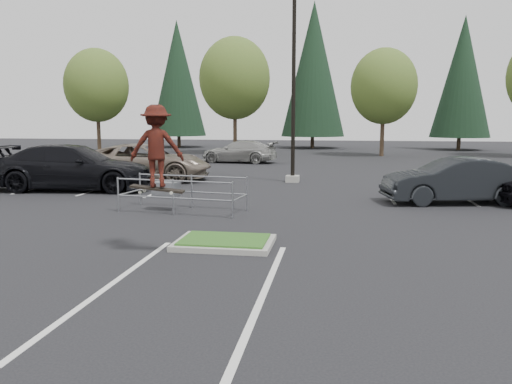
# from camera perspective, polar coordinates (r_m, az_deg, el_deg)

# --- Properties ---
(ground) EXTENTS (120.00, 120.00, 0.00)m
(ground) POSITION_cam_1_polar(r_m,az_deg,el_deg) (11.52, -3.61, -6.10)
(ground) COLOR black
(ground) RESTS_ON ground
(grass_median) EXTENTS (2.20, 1.60, 0.16)m
(grass_median) POSITION_cam_1_polar(r_m,az_deg,el_deg) (11.50, -3.61, -5.72)
(grass_median) COLOR #A09F95
(grass_median) RESTS_ON ground
(stall_lines) EXTENTS (22.62, 17.60, 0.01)m
(stall_lines) POSITION_cam_1_polar(r_m,az_deg,el_deg) (17.57, -3.57, -1.10)
(stall_lines) COLOR silver
(stall_lines) RESTS_ON ground
(light_pole) EXTENTS (0.70, 0.60, 10.12)m
(light_pole) POSITION_cam_1_polar(r_m,az_deg,el_deg) (23.03, 4.32, 12.48)
(light_pole) COLOR #A09F95
(light_pole) RESTS_ON ground
(decid_a) EXTENTS (5.44, 5.44, 8.91)m
(decid_a) POSITION_cam_1_polar(r_m,az_deg,el_deg) (45.84, -17.73, 11.28)
(decid_a) COLOR #38281C
(decid_a) RESTS_ON ground
(decid_b) EXTENTS (5.89, 5.89, 9.64)m
(decid_b) POSITION_cam_1_polar(r_m,az_deg,el_deg) (42.40, -2.45, 12.56)
(decid_b) COLOR #38281C
(decid_b) RESTS_ON ground
(decid_c) EXTENTS (5.12, 5.12, 8.38)m
(decid_c) POSITION_cam_1_polar(r_m,az_deg,el_deg) (40.93, 14.38, 11.36)
(decid_c) COLOR #38281C
(decid_c) RESTS_ON ground
(conif_a) EXTENTS (5.72, 5.72, 13.00)m
(conif_a) POSITION_cam_1_polar(r_m,az_deg,el_deg) (53.65, -8.94, 12.69)
(conif_a) COLOR #38281C
(conif_a) RESTS_ON ground
(conif_b) EXTENTS (6.38, 6.38, 14.50)m
(conif_b) POSITION_cam_1_polar(r_m,az_deg,el_deg) (51.68, 6.59, 13.74)
(conif_b) COLOR #38281C
(conif_b) RESTS_ON ground
(conif_c) EXTENTS (5.50, 5.50, 12.50)m
(conif_c) POSITION_cam_1_polar(r_m,az_deg,el_deg) (51.83, 22.53, 12.05)
(conif_c) COLOR #38281C
(conif_c) RESTS_ON ground
(cart_corral) EXTENTS (4.00, 1.90, 1.09)m
(cart_corral) POSITION_cam_1_polar(r_m,az_deg,el_deg) (15.96, -9.78, 0.33)
(cart_corral) COLOR gray
(cart_corral) RESTS_ON ground
(skateboarder) EXTENTS (1.21, 0.86, 1.84)m
(skateboarder) POSITION_cam_1_polar(r_m,az_deg,el_deg) (10.56, -11.33, 5.10)
(skateboarder) COLOR black
(skateboarder) RESTS_ON ground
(car_l_tan) EXTENTS (6.50, 3.46, 1.74)m
(car_l_tan) POSITION_cam_1_polar(r_m,az_deg,el_deg) (24.20, -12.66, 3.35)
(car_l_tan) COLOR #786A5B
(car_l_tan) RESTS_ON ground
(car_l_black) EXTENTS (6.65, 3.28, 1.86)m
(car_l_black) POSITION_cam_1_polar(r_m,az_deg,el_deg) (21.72, -20.15, 2.67)
(car_l_black) COLOR black
(car_l_black) RESTS_ON ground
(car_r_charc) EXTENTS (5.00, 2.56, 1.57)m
(car_r_charc) POSITION_cam_1_polar(r_m,az_deg,el_deg) (18.44, 21.70, 1.23)
(car_r_charc) COLOR black
(car_r_charc) RESTS_ON ground
(car_far_silver) EXTENTS (5.30, 2.66, 1.48)m
(car_far_silver) POSITION_cam_1_polar(r_m,az_deg,el_deg) (33.57, -1.89, 4.63)
(car_far_silver) COLOR #A09F9B
(car_far_silver) RESTS_ON ground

